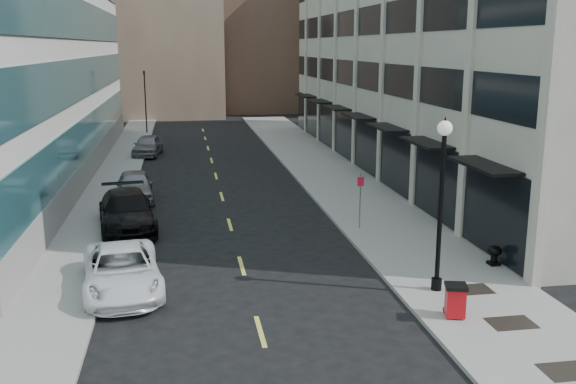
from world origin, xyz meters
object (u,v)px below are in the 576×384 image
object	(u,v)px
lamppost	(441,190)
traffic_signal	(144,75)
car_black_pickup	(127,211)
car_silver_sedan	(135,186)
car_white_van	(122,270)
car_grey_sedan	(148,145)
urn_planter	(494,253)
trash_bin	(455,299)
sign_post	(360,194)

from	to	relation	value
lamppost	traffic_signal	bearing A→B (deg)	105.13
lamppost	car_black_pickup	bearing A→B (deg)	138.24
car_black_pickup	lamppost	world-z (taller)	lamppost
car_silver_sedan	car_white_van	bearing A→B (deg)	-92.87
traffic_signal	car_grey_sedan	bearing A→B (deg)	-86.92
car_white_van	lamppost	world-z (taller)	lamppost
car_silver_sedan	lamppost	xyz separation A→B (m)	(11.20, -15.81, 2.85)
car_grey_sedan	car_silver_sedan	bearing A→B (deg)	-82.37
traffic_signal	car_grey_sedan	size ratio (longest dim) A/B	1.46
car_white_van	car_black_pickup	distance (m)	8.01
car_black_pickup	urn_planter	distance (m)	16.42
traffic_signal	car_white_van	bearing A→B (deg)	-88.44
trash_bin	sign_post	xyz separation A→B (m)	(-0.22, 10.13, 1.08)
car_black_pickup	car_grey_sedan	size ratio (longest dim) A/B	1.27
urn_planter	traffic_signal	bearing A→B (deg)	109.82
car_silver_sedan	urn_planter	size ratio (longest dim) A/B	6.31
car_black_pickup	car_silver_sedan	world-z (taller)	car_black_pickup
trash_bin	sign_post	bearing A→B (deg)	106.54
traffic_signal	car_silver_sedan	bearing A→B (deg)	-88.58
car_silver_sedan	trash_bin	distance (m)	21.10
urn_planter	trash_bin	bearing A→B (deg)	-128.89
sign_post	car_silver_sedan	bearing A→B (deg)	148.36
traffic_signal	sign_post	distance (m)	38.07
car_grey_sedan	lamppost	distance (m)	33.09
traffic_signal	car_black_pickup	distance (m)	34.35
sign_post	car_white_van	bearing A→B (deg)	-145.04
car_silver_sedan	sign_post	xyz separation A→B (m)	(10.65, -7.94, 0.98)
traffic_signal	sign_post	size ratio (longest dim) A/B	2.69
car_white_van	sign_post	distance (m)	11.82
car_silver_sedan	lamppost	distance (m)	19.59
traffic_signal	sign_post	xyz separation A→B (m)	(11.35, -36.13, -3.91)
traffic_signal	trash_bin	size ratio (longest dim) A/B	6.55
car_white_van	car_grey_sedan	bearing A→B (deg)	83.70
traffic_signal	trash_bin	distance (m)	47.95
car_grey_sedan	trash_bin	xyz separation A→B (m)	(10.88, -33.26, -0.09)
trash_bin	urn_planter	size ratio (longest dim) A/B	1.38
car_black_pickup	trash_bin	distance (m)	16.39
traffic_signal	urn_planter	world-z (taller)	traffic_signal
car_grey_sedan	lamppost	bearing A→B (deg)	-62.51
car_black_pickup	trash_bin	xyz separation A→B (m)	(10.88, -12.26, -0.16)
car_white_van	urn_planter	distance (m)	13.96
car_white_van	car_grey_sedan	xyz separation A→B (m)	(-0.44, 29.00, 0.03)
car_black_pickup	trash_bin	size ratio (longest dim) A/B	5.69
traffic_signal	car_black_pickup	xyz separation A→B (m)	(0.70, -34.00, -4.84)
trash_bin	car_grey_sedan	bearing A→B (deg)	123.38
car_white_van	car_silver_sedan	size ratio (longest dim) A/B	1.15
lamppost	car_silver_sedan	bearing A→B (deg)	125.31
trash_bin	urn_planter	distance (m)	5.61
car_silver_sedan	car_grey_sedan	bearing A→B (deg)	85.30
car_silver_sedan	car_grey_sedan	xyz separation A→B (m)	(0.00, 15.19, -0.02)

